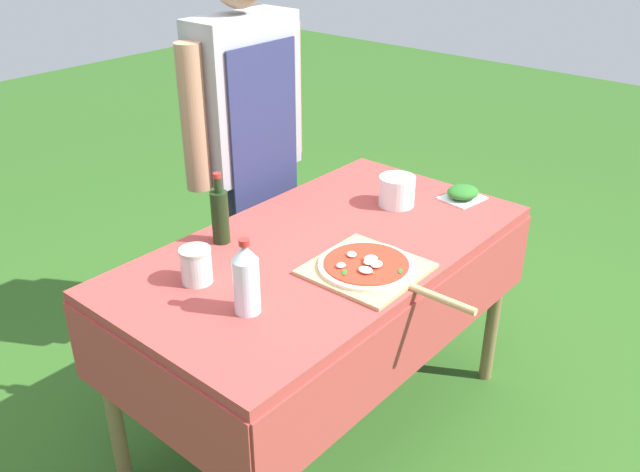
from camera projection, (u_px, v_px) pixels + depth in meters
The scene contains 9 objects.
ground_plane at pixel (323, 424), 2.65m from camera, with size 12.00×12.00×0.00m, color #2D5B1E.
prep_table at pixel (323, 270), 2.33m from camera, with size 1.48×0.81×0.80m.
person_cook at pixel (247, 135), 2.72m from camera, with size 0.62×0.21×1.66m.
pizza_on_peel at pixel (369, 268), 2.11m from camera, with size 0.34×0.55×0.05m.
oil_bottle at pixel (220, 215), 2.26m from camera, with size 0.06×0.06×0.25m.
water_bottle at pixel (246, 278), 1.88m from camera, with size 0.08×0.08×0.23m.
herb_container at pixel (463, 193), 2.60m from camera, with size 0.17×0.15×0.05m.
mixing_tub at pixel (397, 191), 2.54m from camera, with size 0.14×0.14×0.11m, color silver.
sauce_jar at pixel (196, 267), 2.05m from camera, with size 0.10×0.10×0.11m.
Camera 1 is at (-1.53, -1.30, 1.87)m, focal length 38.00 mm.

